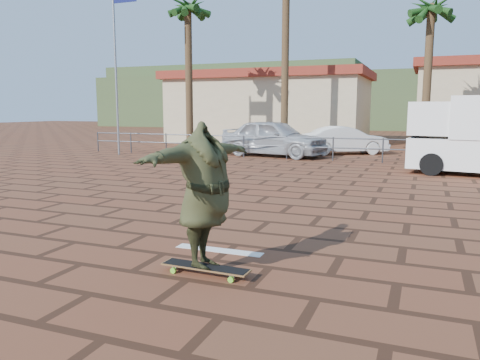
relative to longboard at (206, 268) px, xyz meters
name	(u,v)px	position (x,y,z in m)	size (l,w,h in m)	color
ground	(211,228)	(-0.98, 2.25, -0.10)	(120.00, 120.00, 0.00)	brown
paint_stripe	(219,250)	(-0.28, 1.05, -0.09)	(1.40, 0.22, 0.01)	white
guardrail	(333,145)	(-0.98, 14.25, 0.58)	(24.06, 0.06, 1.00)	#47494F
flagpole	(117,55)	(-10.85, 13.25, 4.54)	(1.30, 0.10, 8.00)	gray
palm_far_left	(188,12)	(-8.48, 15.75, 6.73)	(2.40, 2.40, 8.25)	brown
palm_center	(431,12)	(2.52, 17.75, 6.26)	(2.40, 2.40, 7.75)	brown
building_west	(270,107)	(-6.98, 24.25, 2.18)	(12.60, 7.60, 4.50)	beige
hill_front	(394,102)	(-0.98, 52.25, 2.90)	(70.00, 18.00, 6.00)	#384C28
hill_back	(237,96)	(-22.98, 58.25, 3.90)	(35.00, 14.00, 8.00)	#384C28
longboard	(206,268)	(0.00, 0.00, 0.00)	(1.22, 0.30, 0.12)	olive
skateboarder	(205,195)	(0.00, 0.00, 0.96)	(2.32, 0.63, 1.89)	#36381E
car_silver	(274,138)	(-3.88, 15.25, 0.75)	(1.99, 4.96, 1.69)	#B1B5B9
car_white	(345,140)	(-1.02, 17.52, 0.57)	(1.41, 4.04, 1.33)	white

